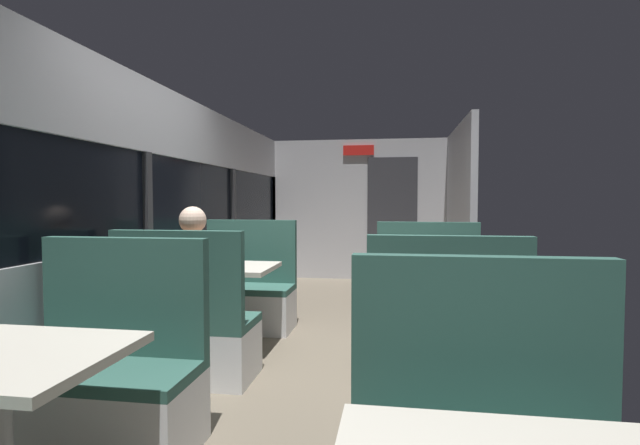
# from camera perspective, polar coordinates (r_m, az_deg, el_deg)

# --- Properties ---
(ground_plane) EXTENTS (3.30, 9.20, 0.02)m
(ground_plane) POSITION_cam_1_polar(r_m,az_deg,el_deg) (3.90, -0.15, -17.01)
(ground_plane) COLOR #665B4C
(carriage_window_panel_left) EXTENTS (0.09, 8.48, 2.30)m
(carriage_window_panel_left) POSITION_cam_1_polar(r_m,az_deg,el_deg) (4.16, -20.30, -0.19)
(carriage_window_panel_left) COLOR #B2B2B7
(carriage_window_panel_left) RESTS_ON ground_plane
(carriage_end_bulkhead) EXTENTS (2.90, 0.11, 2.30)m
(carriage_end_bulkhead) POSITION_cam_1_polar(r_m,az_deg,el_deg) (7.84, 5.09, 1.46)
(carriage_end_bulkhead) COLOR #B2B2B7
(carriage_end_bulkhead) RESTS_ON ground_plane
(carriage_aisle_panel_right) EXTENTS (0.08, 2.40, 2.30)m
(carriage_aisle_panel_right) POSITION_cam_1_polar(r_m,az_deg,el_deg) (6.69, 16.38, 1.25)
(carriage_aisle_panel_right) COLOR #B2B2B7
(carriage_aisle_panel_right) RESTS_ON ground_plane
(bench_near_window_facing_entry) EXTENTS (0.95, 0.50, 1.10)m
(bench_near_window_facing_entry) POSITION_cam_1_polar(r_m,az_deg,el_deg) (2.85, -24.08, -17.60)
(bench_near_window_facing_entry) COLOR silver
(bench_near_window_facing_entry) RESTS_ON ground_plane
(dining_table_mid_window) EXTENTS (0.90, 0.70, 0.74)m
(dining_table_mid_window) POSITION_cam_1_polar(r_m,az_deg,el_deg) (4.22, -11.71, -6.44)
(dining_table_mid_window) COLOR #9E9EA3
(dining_table_mid_window) RESTS_ON ground_plane
(bench_mid_window_facing_end) EXTENTS (0.95, 0.50, 1.10)m
(bench_mid_window_facing_end) POSITION_cam_1_polar(r_m,az_deg,el_deg) (3.66, -15.61, -12.90)
(bench_mid_window_facing_end) COLOR silver
(bench_mid_window_facing_end) RESTS_ON ground_plane
(bench_mid_window_facing_entry) EXTENTS (0.95, 0.50, 1.10)m
(bench_mid_window_facing_entry) POSITION_cam_1_polar(r_m,az_deg,el_deg) (4.93, -8.78, -8.77)
(bench_mid_window_facing_entry) COLOR silver
(bench_mid_window_facing_entry) RESTS_ON ground_plane
(dining_table_rear_aisle) EXTENTS (0.90, 0.70, 0.74)m
(dining_table_rear_aisle) POSITION_cam_1_polar(r_m,az_deg,el_deg) (3.78, 13.69, -7.54)
(dining_table_rear_aisle) COLOR #9E9EA3
(dining_table_rear_aisle) RESTS_ON ground_plane
(bench_rear_aisle_facing_end) EXTENTS (0.95, 0.50, 1.10)m
(bench_rear_aisle_facing_end) POSITION_cam_1_polar(r_m,az_deg,el_deg) (3.17, 14.72, -15.33)
(bench_rear_aisle_facing_end) COLOR silver
(bench_rear_aisle_facing_end) RESTS_ON ground_plane
(bench_rear_aisle_facing_entry) EXTENTS (0.95, 0.50, 1.10)m
(bench_rear_aisle_facing_entry) POSITION_cam_1_polar(r_m,az_deg,el_deg) (4.52, 12.89, -9.86)
(bench_rear_aisle_facing_entry) COLOR silver
(bench_rear_aisle_facing_entry) RESTS_ON ground_plane
(seated_passenger) EXTENTS (0.47, 0.55, 1.26)m
(seated_passenger) POSITION_cam_1_polar(r_m,az_deg,el_deg) (3.67, -15.18, -9.48)
(seated_passenger) COLOR #26262D
(seated_passenger) RESTS_ON ground_plane
(coffee_cup_primary) EXTENTS (0.07, 0.07, 0.09)m
(coffee_cup_primary) POSITION_cam_1_polar(r_m,az_deg,el_deg) (4.24, -10.87, -4.41)
(coffee_cup_primary) COLOR #26598C
(coffee_cup_primary) RESTS_ON dining_table_mid_window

